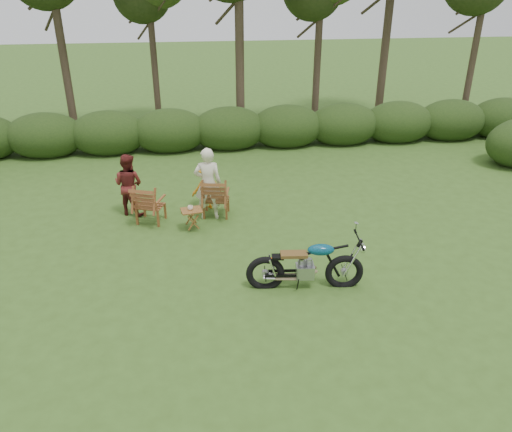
{
  "coord_description": "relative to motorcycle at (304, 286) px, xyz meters",
  "views": [
    {
      "loc": [
        -1.34,
        -7.5,
        5.32
      ],
      "look_at": [
        -0.09,
        1.57,
        0.9
      ],
      "focal_mm": 35.0,
      "sensor_mm": 36.0,
      "label": 1
    }
  ],
  "objects": [
    {
      "name": "cup",
      "position": [
        -2.07,
        2.67,
        0.55
      ],
      "size": [
        0.13,
        0.13,
        0.1
      ],
      "primitive_type": "imported",
      "rotation": [
        0.0,
        0.0,
        0.1
      ],
      "color": "#F1DEC6",
      "rests_on": "side_table"
    },
    {
      "name": "lawn_chair_left",
      "position": [
        -3.01,
        3.21,
        0.0
      ],
      "size": [
        0.86,
        0.86,
        0.98
      ],
      "primitive_type": null,
      "rotation": [
        0.0,
        0.0,
        2.8
      ],
      "color": "brown",
      "rests_on": "ground"
    },
    {
      "name": "adult_b",
      "position": [
        -3.52,
        3.75,
        0.0
      ],
      "size": [
        0.93,
        0.86,
        1.54
      ],
      "primitive_type": "imported",
      "rotation": [
        0.0,
        0.0,
        2.66
      ],
      "color": "maroon",
      "rests_on": "ground"
    },
    {
      "name": "child",
      "position": [
        -1.64,
        3.81,
        0.0
      ],
      "size": [
        0.85,
        0.65,
        1.17
      ],
      "primitive_type": "imported",
      "rotation": [
        0.0,
        0.0,
        3.45
      ],
      "color": "#C06E12",
      "rests_on": "ground"
    },
    {
      "name": "lawn_chair_right",
      "position": [
        -1.45,
        3.36,
        0.0
      ],
      "size": [
        0.81,
        0.81,
        1.01
      ],
      "primitive_type": null,
      "rotation": [
        0.0,
        0.0,
        2.96
      ],
      "color": "brown",
      "rests_on": "ground"
    },
    {
      "name": "ground",
      "position": [
        -0.65,
        -0.25,
        0.0
      ],
      "size": [
        80.0,
        80.0,
        0.0
      ],
      "primitive_type": "plane",
      "color": "#314F1A",
      "rests_on": "ground"
    },
    {
      "name": "side_table",
      "position": [
        -2.05,
        2.67,
        0.25
      ],
      "size": [
        0.55,
        0.48,
        0.5
      ],
      "primitive_type": null,
      "rotation": [
        0.0,
        0.0,
        0.17
      ],
      "color": "brown",
      "rests_on": "ground"
    },
    {
      "name": "motorcycle",
      "position": [
        0.0,
        0.0,
        0.0
      ],
      "size": [
        2.15,
        1.0,
        1.19
      ],
      "primitive_type": null,
      "rotation": [
        0.0,
        0.0,
        -0.1
      ],
      "color": "#0B6D90",
      "rests_on": "ground"
    },
    {
      "name": "tree_line",
      "position": [
        -0.15,
        9.48,
        3.81
      ],
      "size": [
        22.52,
        11.62,
        8.14
      ],
      "color": "#352A1D",
      "rests_on": "ground"
    },
    {
      "name": "adult_a",
      "position": [
        -1.63,
        3.25,
        0.0
      ],
      "size": [
        0.67,
        0.47,
        1.77
      ],
      "primitive_type": "imported",
      "rotation": [
        0.0,
        0.0,
        3.07
      ],
      "color": "beige",
      "rests_on": "ground"
    }
  ]
}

